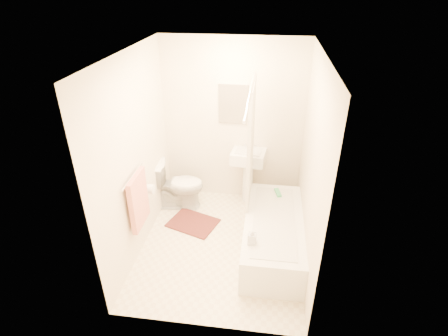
# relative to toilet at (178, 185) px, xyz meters

# --- Properties ---
(floor) EXTENTS (2.40, 2.40, 0.00)m
(floor) POSITION_rel_toilet_xyz_m (0.75, -0.79, -0.36)
(floor) COLOR beige
(floor) RESTS_ON ground
(ceiling) EXTENTS (2.40, 2.40, 0.00)m
(ceiling) POSITION_rel_toilet_xyz_m (0.75, -0.79, 2.04)
(ceiling) COLOR white
(ceiling) RESTS_ON ground
(wall_back) EXTENTS (2.00, 0.02, 2.40)m
(wall_back) POSITION_rel_toilet_xyz_m (0.75, 0.41, 0.84)
(wall_back) COLOR beige
(wall_back) RESTS_ON ground
(wall_left) EXTENTS (0.02, 2.40, 2.40)m
(wall_left) POSITION_rel_toilet_xyz_m (-0.25, -0.79, 0.84)
(wall_left) COLOR beige
(wall_left) RESTS_ON ground
(wall_right) EXTENTS (0.02, 2.40, 2.40)m
(wall_right) POSITION_rel_toilet_xyz_m (1.75, -0.79, 0.84)
(wall_right) COLOR beige
(wall_right) RESTS_ON ground
(mirror) EXTENTS (0.40, 0.03, 0.55)m
(mirror) POSITION_rel_toilet_xyz_m (0.75, 0.39, 1.14)
(mirror) COLOR white
(mirror) RESTS_ON wall_back
(curtain_rod) EXTENTS (0.03, 1.70, 0.03)m
(curtain_rod) POSITION_rel_toilet_xyz_m (1.05, -0.69, 1.64)
(curtain_rod) COLOR silver
(curtain_rod) RESTS_ON wall_back
(shower_curtain) EXTENTS (0.04, 0.80, 1.55)m
(shower_curtain) POSITION_rel_toilet_xyz_m (1.05, -0.29, 0.86)
(shower_curtain) COLOR silver
(shower_curtain) RESTS_ON curtain_rod
(towel_bar) EXTENTS (0.02, 0.60, 0.02)m
(towel_bar) POSITION_rel_toilet_xyz_m (-0.21, -1.04, 0.74)
(towel_bar) COLOR silver
(towel_bar) RESTS_ON wall_left
(towel) EXTENTS (0.06, 0.45, 0.66)m
(towel) POSITION_rel_toilet_xyz_m (-0.18, -1.04, 0.42)
(towel) COLOR #CC7266
(towel) RESTS_ON towel_bar
(toilet_paper) EXTENTS (0.11, 0.12, 0.12)m
(toilet_paper) POSITION_rel_toilet_xyz_m (-0.18, -0.67, 0.34)
(toilet_paper) COLOR white
(toilet_paper) RESTS_ON wall_left
(toilet) EXTENTS (0.78, 0.49, 0.72)m
(toilet) POSITION_rel_toilet_xyz_m (0.00, 0.00, 0.00)
(toilet) COLOR white
(toilet) RESTS_ON floor
(sink) EXTENTS (0.51, 0.43, 0.93)m
(sink) POSITION_rel_toilet_xyz_m (1.00, 0.27, 0.10)
(sink) COLOR white
(sink) RESTS_ON floor
(bathtub) EXTENTS (0.71, 1.61, 0.45)m
(bathtub) POSITION_rel_toilet_xyz_m (1.40, -0.77, -0.13)
(bathtub) COLOR white
(bathtub) RESTS_ON floor
(bath_mat) EXTENTS (0.76, 0.66, 0.02)m
(bath_mat) POSITION_rel_toilet_xyz_m (0.29, -0.41, -0.35)
(bath_mat) COLOR #552D1F
(bath_mat) RESTS_ON floor
(soap_bottle) EXTENTS (0.09, 0.10, 0.19)m
(soap_bottle) POSITION_rel_toilet_xyz_m (1.15, -1.23, 0.19)
(soap_bottle) COLOR white
(soap_bottle) RESTS_ON bathtub
(scrub_brush) EXTENTS (0.10, 0.20, 0.04)m
(scrub_brush) POSITION_rel_toilet_xyz_m (1.44, -0.20, 0.11)
(scrub_brush) COLOR #45B56B
(scrub_brush) RESTS_ON bathtub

